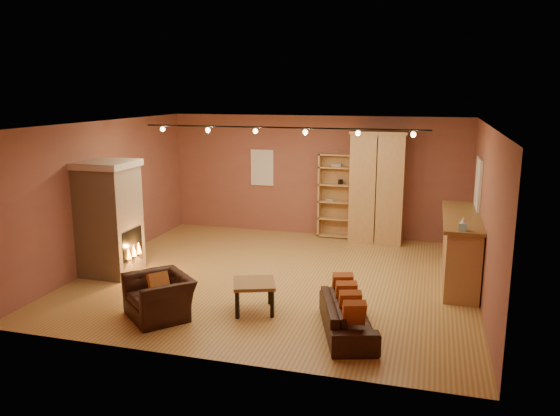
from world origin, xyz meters
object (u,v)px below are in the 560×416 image
(fireplace, at_px, (110,218))
(coffee_table, at_px, (254,286))
(armchair, at_px, (159,290))
(bookcase, at_px, (336,195))
(armoire, at_px, (377,187))
(loveseat, at_px, (347,310))
(bar_counter, at_px, (460,248))

(fireplace, relative_size, coffee_table, 2.61)
(armchair, xyz_separation_m, coffee_table, (1.31, 0.59, -0.02))
(bookcase, xyz_separation_m, armchair, (-1.74, -5.34, -0.57))
(armoire, bearing_deg, loveseat, -88.57)
(bar_counter, height_order, coffee_table, bar_counter)
(fireplace, bearing_deg, armoire, 38.00)
(bookcase, xyz_separation_m, bar_counter, (2.68, -2.45, -0.38))
(loveseat, height_order, armchair, armchair)
(loveseat, bearing_deg, coffee_table, 59.00)
(loveseat, relative_size, coffee_table, 2.09)
(coffee_table, bearing_deg, bar_counter, 36.46)
(bookcase, distance_m, armoire, 1.02)
(fireplace, height_order, loveseat, fireplace)
(fireplace, distance_m, loveseat, 4.89)
(fireplace, bearing_deg, bookcase, 46.44)
(loveseat, relative_size, armchair, 1.47)
(bookcase, bearing_deg, armoire, -12.62)
(armoire, distance_m, armchair, 5.85)
(bar_counter, distance_m, armchair, 5.28)
(bar_counter, xyz_separation_m, armchair, (-4.42, -2.89, -0.19))
(armoire, xyz_separation_m, bar_counter, (1.72, -2.23, -0.64))
(fireplace, height_order, armoire, armoire)
(loveseat, distance_m, coffee_table, 1.56)
(loveseat, xyz_separation_m, armchair, (-2.82, -0.22, 0.09))
(armoire, bearing_deg, coffee_table, -107.02)
(fireplace, height_order, armchair, fireplace)
(bar_counter, distance_m, loveseat, 3.12)
(armoire, distance_m, loveseat, 4.99)
(bookcase, height_order, armchair, bookcase)
(fireplace, height_order, bookcase, fireplace)
(bookcase, distance_m, loveseat, 5.27)
(armchair, bearing_deg, bookcase, 113.43)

